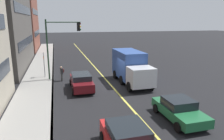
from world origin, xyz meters
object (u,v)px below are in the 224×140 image
object	(u,v)px
truck_blue	(131,67)
street_sign_post	(44,63)
car_red	(128,140)
car_maroon	(81,81)
traffic_light_mast	(60,40)
car_green	(179,109)
pedestrian_with_backpack	(62,73)

from	to	relation	value
truck_blue	street_sign_post	size ratio (longest dim) A/B	2.32
car_red	car_maroon	xyz separation A→B (m)	(10.23, 0.89, 0.01)
traffic_light_mast	street_sign_post	bearing A→B (deg)	57.90
car_red	street_sign_post	world-z (taller)	street_sign_post
car_green	truck_blue	size ratio (longest dim) A/B	0.62
car_green	truck_blue	distance (m)	8.62
street_sign_post	car_green	bearing A→B (deg)	-145.75
car_maroon	truck_blue	size ratio (longest dim) A/B	0.67
car_red	street_sign_post	bearing A→B (deg)	15.76
pedestrian_with_backpack	car_green	bearing A→B (deg)	-148.16
car_red	truck_blue	bearing A→B (deg)	-20.74
traffic_light_mast	street_sign_post	xyz separation A→B (m)	(1.11, 1.76, -2.60)
car_red	truck_blue	size ratio (longest dim) A/B	0.60
car_green	truck_blue	world-z (taller)	truck_blue
car_maroon	traffic_light_mast	distance (m)	5.46
car_green	pedestrian_with_backpack	world-z (taller)	pedestrian_with_backpack
car_red	car_green	distance (m)	5.02
car_maroon	pedestrian_with_backpack	size ratio (longest dim) A/B	2.82
car_maroon	car_green	bearing A→B (deg)	-145.84
pedestrian_with_backpack	truck_blue	bearing A→B (deg)	-109.95
car_green	truck_blue	bearing A→B (deg)	0.77
car_green	pedestrian_with_backpack	distance (m)	12.95
truck_blue	pedestrian_with_backpack	distance (m)	7.18
car_red	pedestrian_with_backpack	size ratio (longest dim) A/B	2.51
car_green	car_maroon	xyz separation A→B (m)	(7.68, 5.21, 0.08)
truck_blue	traffic_light_mast	size ratio (longest dim) A/B	1.04
car_red	car_maroon	world-z (taller)	car_red
car_green	car_maroon	size ratio (longest dim) A/B	0.92
car_maroon	pedestrian_with_backpack	xyz separation A→B (m)	(3.32, 1.62, 0.13)
traffic_light_mast	truck_blue	bearing A→B (deg)	-113.85
car_maroon	traffic_light_mast	size ratio (longest dim) A/B	0.70
traffic_light_mast	pedestrian_with_backpack	bearing A→B (deg)	-178.23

